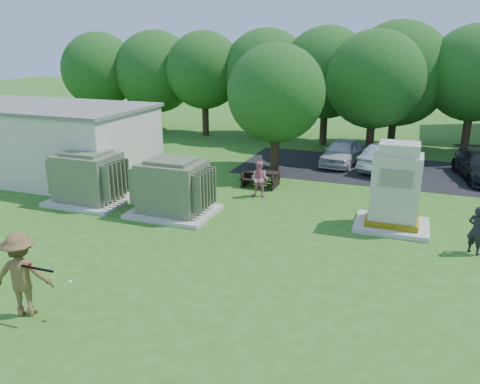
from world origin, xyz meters
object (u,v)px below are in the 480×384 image
at_px(picnic_table, 261,177).
at_px(transformer_right, 173,188).
at_px(car_white, 342,152).
at_px(car_silver_a, 388,157).
at_px(batter, 22,274).
at_px(transformer_left, 89,179).
at_px(person_at_picnic, 260,179).
at_px(person_by_generator, 477,230).
at_px(generator_cabinet, 395,192).

bearing_deg(picnic_table, transformer_right, -113.71).
xyz_separation_m(car_white, car_silver_a, (2.30, -0.47, 0.00)).
relative_size(batter, car_white, 0.53).
xyz_separation_m(transformer_right, car_white, (4.67, 9.60, -0.32)).
height_order(transformer_left, car_white, transformer_left).
bearing_deg(picnic_table, person_at_picnic, -73.14).
bearing_deg(car_white, picnic_table, -110.73).
bearing_deg(transformer_left, car_silver_a, 40.56).
xyz_separation_m(picnic_table, car_white, (2.73, 5.19, 0.23)).
height_order(batter, person_by_generator, batter).
distance_m(batter, car_white, 17.40).
xyz_separation_m(transformer_left, person_by_generator, (13.77, 0.10, -0.22)).
relative_size(person_by_generator, person_at_picnic, 1.00).
relative_size(picnic_table, person_at_picnic, 1.05).
distance_m(picnic_table, person_by_generator, 9.21).
relative_size(transformer_left, car_silver_a, 0.75).
xyz_separation_m(transformer_left, car_silver_a, (10.67, 9.13, -0.31)).
distance_m(generator_cabinet, car_white, 8.75).
distance_m(transformer_left, car_white, 12.74).
relative_size(person_at_picnic, car_white, 0.39).
bearing_deg(person_at_picnic, car_silver_a, 54.34).
bearing_deg(transformer_left, batter, -62.79).
distance_m(transformer_right, car_white, 10.68).
distance_m(person_by_generator, car_white, 10.93).
bearing_deg(car_silver_a, picnic_table, 63.45).
xyz_separation_m(transformer_right, person_by_generator, (10.07, 0.10, -0.22)).
bearing_deg(batter, generator_cabinet, -154.73).
relative_size(transformer_left, picnic_table, 1.91).
distance_m(generator_cabinet, person_by_generator, 2.80).
height_order(person_at_picnic, car_silver_a, person_at_picnic).
bearing_deg(transformer_left, generator_cabinet, 6.98).
bearing_deg(car_white, car_silver_a, -4.42).
relative_size(transformer_left, generator_cabinet, 1.02).
bearing_deg(transformer_right, picnic_table, 66.29).
height_order(generator_cabinet, person_by_generator, generator_cabinet).
height_order(batter, person_at_picnic, batter).
bearing_deg(person_by_generator, transformer_left, 33.51).
height_order(transformer_right, batter, transformer_right).
xyz_separation_m(transformer_right, car_silver_a, (6.97, 9.13, -0.31)).
bearing_deg(car_white, person_by_generator, -53.36).
distance_m(generator_cabinet, batter, 11.48).
relative_size(generator_cabinet, picnic_table, 1.88).
xyz_separation_m(person_at_picnic, car_white, (2.29, 6.66, -0.10)).
bearing_deg(transformer_right, person_at_picnic, 51.04).
distance_m(transformer_left, transformer_right, 3.70).
bearing_deg(batter, transformer_right, -113.02).
xyz_separation_m(transformer_left, person_at_picnic, (6.08, 2.94, -0.22)).
bearing_deg(transformer_left, car_white, 48.92).
distance_m(transformer_left, car_silver_a, 14.05).
height_order(generator_cabinet, car_silver_a, generator_cabinet).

